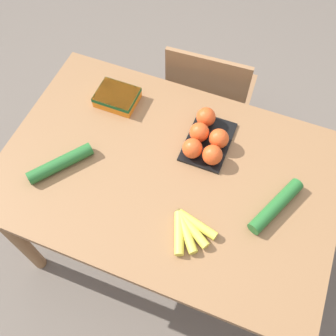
{
  "coord_description": "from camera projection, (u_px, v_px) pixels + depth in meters",
  "views": [
    {
      "loc": [
        0.27,
        -0.68,
        2.09
      ],
      "look_at": [
        0.0,
        0.0,
        0.81
      ],
      "focal_mm": 42.0,
      "sensor_mm": 36.0,
      "label": 1
    }
  ],
  "objects": [
    {
      "name": "tomato_pack",
      "position": [
        206.0,
        139.0,
        1.53
      ],
      "size": [
        0.17,
        0.25,
        0.09
      ],
      "color": "black",
      "rests_on": "dining_table"
    },
    {
      "name": "banana_bunch",
      "position": [
        188.0,
        229.0,
        1.37
      ],
      "size": [
        0.17,
        0.17,
        0.03
      ],
      "color": "brown",
      "rests_on": "dining_table"
    },
    {
      "name": "dining_table",
      "position": [
        168.0,
        185.0,
        1.6
      ],
      "size": [
        1.3,
        0.86,
        0.78
      ],
      "color": "olive",
      "rests_on": "ground_plane"
    },
    {
      "name": "cucumber_far",
      "position": [
        60.0,
        163.0,
        1.49
      ],
      "size": [
        0.19,
        0.24,
        0.05
      ],
      "color": "#236028",
      "rests_on": "dining_table"
    },
    {
      "name": "carrot_bag",
      "position": [
        117.0,
        97.0,
        1.65
      ],
      "size": [
        0.17,
        0.13,
        0.05
      ],
      "color": "orange",
      "rests_on": "dining_table"
    },
    {
      "name": "cucumber_near",
      "position": [
        276.0,
        206.0,
        1.4
      ],
      "size": [
        0.15,
        0.26,
        0.05
      ],
      "color": "#236028",
      "rests_on": "dining_table"
    },
    {
      "name": "ground_plane",
      "position": [
        168.0,
        240.0,
        2.17
      ],
      "size": [
        12.0,
        12.0,
        0.0
      ],
      "primitive_type": "plane",
      "color": "#665B51"
    },
    {
      "name": "chair",
      "position": [
        209.0,
        100.0,
        2.07
      ],
      "size": [
        0.44,
        0.42,
        0.88
      ],
      "rotation": [
        0.0,
        0.0,
        3.19
      ],
      "color": "#8E6642",
      "rests_on": "ground_plane"
    }
  ]
}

